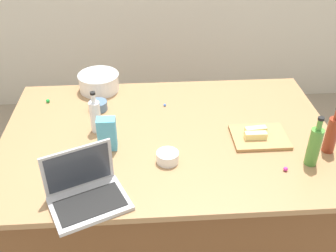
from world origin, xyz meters
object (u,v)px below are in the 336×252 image
mixing_bowl_large (99,82)px  butter_stick_left (256,136)px  bottle_vinegar (95,116)px  bottle_soy (332,134)px  candy_bag (107,134)px  cutting_board (259,137)px  laptop (86,192)px  ramekin_small (168,157)px  ramekin_medium (98,106)px  butter_stick_right (256,130)px  bottle_olive (314,146)px

mixing_bowl_large → butter_stick_left: 1.02m
bottle_vinegar → bottle_soy: bearing=-12.5°
candy_bag → cutting_board: bearing=2.1°
mixing_bowl_large → laptop: bearing=-88.9°
ramekin_small → candy_bag: 0.32m
ramekin_small → candy_bag: (-0.28, 0.13, 0.06)m
mixing_bowl_large → ramekin_medium: size_ratio=2.44×
bottle_vinegar → candy_bag: bearing=-66.4°
butter_stick_right → ramekin_medium: 0.88m
butter_stick_left → butter_stick_right: (0.01, 0.04, 0.00)m
butter_stick_left → cutting_board: bearing=38.2°
mixing_bowl_large → cutting_board: bearing=-34.0°
cutting_board → butter_stick_right: 0.04m
bottle_olive → butter_stick_left: 0.29m
butter_stick_left → candy_bag: size_ratio=0.65×
bottle_soy → laptop: bearing=-167.1°
mixing_bowl_large → butter_stick_left: bearing=-35.9°
cutting_board → candy_bag: size_ratio=1.64×
laptop → butter_stick_left: (0.81, 0.36, -0.01)m
mixing_bowl_large → candy_bag: 0.61m
mixing_bowl_large → ramekin_small: size_ratio=2.38×
bottle_olive → candy_bag: (-0.95, 0.18, -0.02)m
butter_stick_right → candy_bag: candy_bag is taller
bottle_vinegar → butter_stick_right: 0.83m
butter_stick_right → candy_bag: size_ratio=0.65×
laptop → bottle_soy: (1.14, 0.26, 0.05)m
bottle_olive → butter_stick_left: size_ratio=2.33×
bottle_vinegar → butter_stick_right: size_ratio=2.09×
butter_stick_right → butter_stick_left: bearing=-104.1°
mixing_bowl_large → candy_bag: candy_bag is taller
laptop → candy_bag: (0.07, 0.36, 0.04)m
bottle_soy → ramekin_medium: (-1.15, 0.46, -0.07)m
butter_stick_right → ramekin_small: bearing=-159.2°
ramekin_small → butter_stick_left: bearing=16.2°
bottle_olive → laptop: bearing=-170.4°
bottle_soy → cutting_board: size_ratio=0.89×
laptop → cutting_board: (0.83, 0.38, -0.04)m
mixing_bowl_large → bottle_vinegar: bearing=-87.6°
laptop → butter_stick_left: size_ratio=3.38×
bottle_olive → cutting_board: (-0.19, 0.21, -0.09)m
cutting_board → ramekin_small: bearing=-162.3°
bottle_soy → butter_stick_left: bearing=163.4°
ramekin_medium → butter_stick_right: bearing=-21.2°
cutting_board → butter_stick_left: 0.05m
mixing_bowl_large → bottle_olive: 1.30m
bottle_olive → ramekin_medium: bearing=151.7°
cutting_board → butter_stick_left: (-0.03, -0.02, 0.03)m
bottle_vinegar → butter_stick_right: bearing=-7.5°
ramekin_small → candy_bag: size_ratio=0.62×
laptop → ramekin_small: bearing=33.0°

